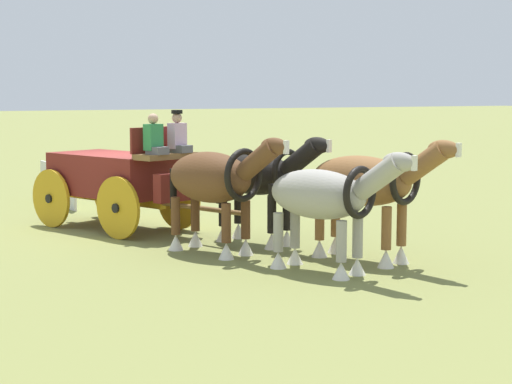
{
  "coord_description": "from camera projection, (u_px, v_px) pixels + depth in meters",
  "views": [
    {
      "loc": [
        18.65,
        -5.34,
        3.15
      ],
      "look_at": [
        4.14,
        1.6,
        1.2
      ],
      "focal_mm": 59.47,
      "sensor_mm": 36.0,
      "label": 1
    }
  ],
  "objects": [
    {
      "name": "ground_plane",
      "position": [
        115.0,
        228.0,
        19.37
      ],
      "size": [
        220.0,
        220.0,
        0.0
      ],
      "primitive_type": "plane",
      "color": "olive"
    },
    {
      "name": "draft_horse_lead_off",
      "position": [
        325.0,
        198.0,
        14.5
      ],
      "size": [
        2.88,
        1.65,
        2.16
      ],
      "color": "#9E998E",
      "rests_on": "ground"
    },
    {
      "name": "draft_horse_rear_off",
      "position": [
        215.0,
        181.0,
        16.21
      ],
      "size": [
        2.9,
        1.71,
        2.3
      ],
      "color": "brown",
      "rests_on": "ground"
    },
    {
      "name": "sponsor_banner",
      "position": [
        58.0,
        184.0,
        23.33
      ],
      "size": [
        3.2,
        0.28,
        1.1
      ],
      "primitive_type": "cube",
      "rotation": [
        0.0,
        0.0,
        0.07
      ],
      "color": "silver",
      "rests_on": "ground"
    },
    {
      "name": "show_wagon",
      "position": [
        119.0,
        176.0,
        19.11
      ],
      "size": [
        5.85,
        3.22,
        2.71
      ],
      "color": "maroon",
      "rests_on": "ground"
    },
    {
      "name": "draft_horse_rear_near",
      "position": [
        260.0,
        178.0,
        17.17
      ],
      "size": [
        2.84,
        1.63,
        2.25
      ],
      "color": "black",
      "rests_on": "ground"
    },
    {
      "name": "draft_horse_lead_near",
      "position": [
        367.0,
        185.0,
        15.47
      ],
      "size": [
        3.03,
        1.73,
        2.3
      ],
      "color": "brown",
      "rests_on": "ground"
    }
  ]
}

